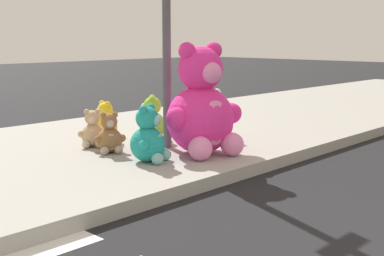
% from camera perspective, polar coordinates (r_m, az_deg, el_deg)
% --- Properties ---
extents(sidewalk, '(28.00, 4.40, 0.15)m').
position_cam_1_polar(sidewalk, '(6.87, -13.46, -2.97)').
color(sidewalk, '#9E9B93').
rests_on(sidewalk, ground_plane).
extents(sign_pole, '(0.56, 0.11, 3.20)m').
position_cam_1_polar(sign_pole, '(6.69, -2.85, 12.25)').
color(sign_pole, '#4C4C51').
rests_on(sign_pole, sidewalk).
extents(plush_pink_large, '(1.04, 0.98, 1.38)m').
position_cam_1_polar(plush_pink_large, '(6.36, 1.14, 2.04)').
color(plush_pink_large, '#F22D93').
rests_on(plush_pink_large, sidewalk).
extents(plush_tan, '(0.36, 0.36, 0.51)m').
position_cam_1_polar(plush_tan, '(6.95, -10.98, -0.40)').
color(plush_tan, tan).
rests_on(plush_tan, sidewalk).
extents(plush_white, '(0.53, 0.50, 0.71)m').
position_cam_1_polar(plush_white, '(7.46, 2.05, 1.13)').
color(plush_white, white).
rests_on(plush_white, sidewalk).
extents(plush_lime, '(0.45, 0.45, 0.63)m').
position_cam_1_polar(plush_lime, '(7.35, -4.55, 0.72)').
color(plush_lime, '#8CD133').
rests_on(plush_lime, sidewalk).
extents(plush_teal, '(0.49, 0.48, 0.67)m').
position_cam_1_polar(plush_teal, '(5.99, -4.79, -1.23)').
color(plush_teal, teal).
rests_on(plush_teal, sidewalk).
extents(plush_yellow, '(0.38, 0.43, 0.55)m').
position_cam_1_polar(plush_yellow, '(7.42, -9.71, 0.45)').
color(plush_yellow, yellow).
rests_on(plush_yellow, sidewalk).
extents(plush_brown, '(0.37, 0.37, 0.52)m').
position_cam_1_polar(plush_brown, '(6.54, -9.13, -0.93)').
color(plush_brown, olive).
rests_on(plush_brown, sidewalk).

